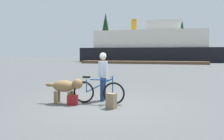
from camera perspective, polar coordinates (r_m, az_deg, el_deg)
name	(u,v)px	position (r m, az deg, el deg)	size (l,w,h in m)	color
ground_plane	(101,104)	(7.57, -2.62, -8.38)	(160.00, 160.00, 0.00)	#595B5B
bicycle	(98,92)	(7.60, -3.43, -5.35)	(1.74, 0.44, 0.91)	black
person_cyclist	(103,72)	(7.99, -2.21, -0.52)	(0.32, 0.53, 1.66)	navy
dog	(66,87)	(7.70, -11.20, -4.00)	(1.31, 0.45, 0.83)	olive
backpack	(111,101)	(6.96, -0.17, -7.59)	(0.28, 0.20, 0.45)	#8C7251
handbag_pannier	(73,100)	(7.52, -9.64, -7.28)	(0.32, 0.18, 0.32)	maroon
dock_pier	(142,62)	(36.21, 7.45, 1.86)	(19.22, 2.53, 0.40)	brown
ferry_boat	(150,47)	(45.77, 9.36, 5.63)	(25.45, 8.75, 8.22)	black
sailboat_moored	(109,59)	(46.23, -0.74, 2.77)	(6.25, 1.75, 7.73)	silver
pine_tree_far_left	(106,30)	(62.03, -1.58, 9.73)	(3.35, 3.35, 12.11)	#4C331E
pine_tree_center	(182,35)	(60.00, 16.76, 8.28)	(2.84, 2.84, 9.61)	#4C331E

